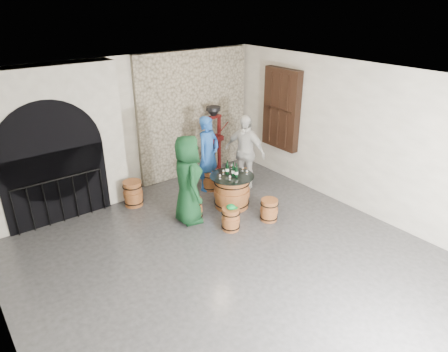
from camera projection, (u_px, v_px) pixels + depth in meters
ground at (235, 267)px, 7.07m from camera, size 8.00×8.00×0.00m
wall_back at (128, 126)px, 9.30m from camera, size 8.00×0.00×8.00m
wall_right at (366, 142)px, 8.33m from camera, size 0.00×8.00×8.00m
ceiling at (237, 86)px, 5.74m from camera, size 8.00×8.00×0.00m
stone_facing_panel at (194, 114)px, 10.25m from camera, size 3.20×0.12×3.18m
arched_opening at (47, 147)px, 8.07m from camera, size 3.10×0.60×3.19m
shuttered_window at (281, 109)px, 9.92m from camera, size 0.23×1.10×2.00m
barrel_table at (232, 191)px, 8.96m from camera, size 0.98×0.98×0.76m
barrel_stool_left at (194, 209)px, 8.50m from camera, size 0.39×0.39×0.48m
barrel_stool_far at (210, 180)px, 9.79m from camera, size 0.39×0.39×0.48m
barrel_stool_right at (243, 179)px, 9.88m from camera, size 0.39×0.39×0.48m
barrel_stool_near_right at (269, 210)px, 8.45m from camera, size 0.39×0.39×0.48m
barrel_stool_near_left at (231, 219)px, 8.11m from camera, size 0.39×0.39×0.48m
green_cap at (231, 207)px, 7.99m from camera, size 0.23×0.18×0.10m
person_green at (188, 180)px, 8.15m from camera, size 0.84×1.06×1.90m
person_blue at (208, 154)px, 9.56m from camera, size 0.77×0.62×1.84m
person_white at (245, 152)px, 9.64m from camera, size 0.78×1.18×1.86m
wine_bottle_left at (233, 170)px, 8.74m from camera, size 0.08×0.08×0.32m
wine_bottle_center at (236, 172)px, 8.68m from camera, size 0.08×0.08×0.32m
wine_bottle_right at (227, 169)px, 8.83m from camera, size 0.08×0.08×0.32m
tasting_glass_a at (230, 178)px, 8.58m from camera, size 0.05×0.05×0.10m
tasting_glass_b at (243, 169)px, 9.01m from camera, size 0.05×0.05×0.10m
tasting_glass_c at (223, 172)px, 8.85m from camera, size 0.05×0.05×0.10m
tasting_glass_d at (232, 167)px, 9.14m from camera, size 0.05×0.05×0.10m
tasting_glass_e at (247, 172)px, 8.84m from camera, size 0.05×0.05×0.10m
tasting_glass_f at (220, 177)px, 8.63m from camera, size 0.05×0.05×0.10m
side_barrel at (133, 193)px, 9.04m from camera, size 0.45×0.45×0.59m
corking_press at (214, 136)px, 10.33m from camera, size 0.77×0.46×1.83m
control_box at (204, 122)px, 10.43m from camera, size 0.18×0.10×0.22m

